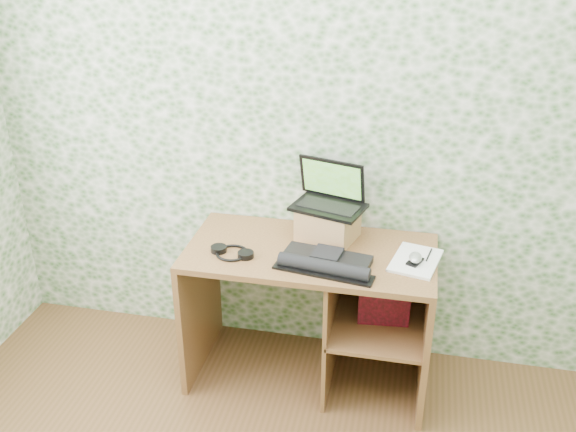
% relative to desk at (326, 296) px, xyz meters
% --- Properties ---
extents(wall_back, '(3.50, 0.00, 3.50)m').
position_rel_desk_xyz_m(wall_back, '(-0.08, 0.28, 0.82)').
color(wall_back, white).
rests_on(wall_back, ground).
extents(desk, '(1.20, 0.60, 0.75)m').
position_rel_desk_xyz_m(desk, '(0.00, 0.00, 0.00)').
color(desk, brown).
rests_on(desk, floor).
extents(riser, '(0.32, 0.29, 0.16)m').
position_rel_desk_xyz_m(riser, '(-0.02, 0.12, 0.35)').
color(riser, '#A87F4B').
rests_on(riser, desk).
extents(laptop, '(0.39, 0.32, 0.23)m').
position_rel_desk_xyz_m(laptop, '(-0.02, 0.15, 0.48)').
color(laptop, black).
rests_on(laptop, riser).
extents(keyboard, '(0.47, 0.30, 0.06)m').
position_rel_desk_xyz_m(keyboard, '(0.02, -0.16, 0.29)').
color(keyboard, black).
rests_on(keyboard, desk).
extents(headphones, '(0.22, 0.18, 0.03)m').
position_rel_desk_xyz_m(headphones, '(-0.44, -0.14, 0.28)').
color(headphones, black).
rests_on(headphones, desk).
extents(notepad, '(0.26, 0.32, 0.01)m').
position_rel_desk_xyz_m(notepad, '(0.42, -0.04, 0.28)').
color(notepad, white).
rests_on(notepad, desk).
extents(mouse, '(0.09, 0.11, 0.03)m').
position_rel_desk_xyz_m(mouse, '(0.42, -0.07, 0.30)').
color(mouse, silver).
rests_on(mouse, notepad).
extents(pen, '(0.03, 0.12, 0.01)m').
position_rel_desk_xyz_m(pen, '(0.48, 0.02, 0.29)').
color(pen, black).
rests_on(pen, notepad).
extents(red_box, '(0.25, 0.10, 0.30)m').
position_rel_desk_xyz_m(red_box, '(0.29, -0.03, 0.06)').
color(red_box, maroon).
rests_on(red_box, desk).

